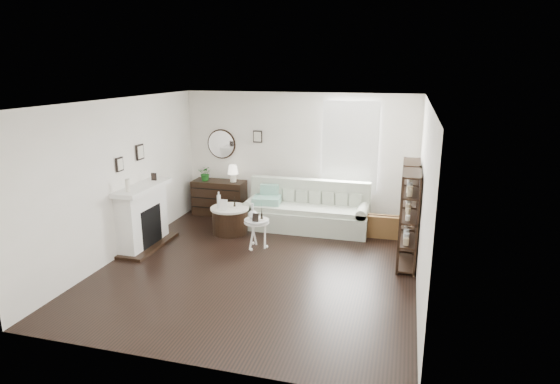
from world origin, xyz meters
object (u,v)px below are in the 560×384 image
(drum_table, at_px, (230,220))
(pedestal_table, at_px, (257,222))
(sofa, at_px, (307,213))
(dresser, at_px, (219,198))

(drum_table, xyz_separation_m, pedestal_table, (0.77, -0.65, 0.23))
(sofa, height_order, drum_table, sofa)
(dresser, relative_size, pedestal_table, 2.11)
(drum_table, bearing_deg, pedestal_table, -40.02)
(dresser, xyz_separation_m, drum_table, (0.66, -1.07, -0.12))
(pedestal_table, bearing_deg, dresser, 129.86)
(sofa, relative_size, pedestal_table, 4.55)
(sofa, distance_m, drum_table, 1.57)
(sofa, height_order, pedestal_table, sofa)
(drum_table, height_order, pedestal_table, pedestal_table)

